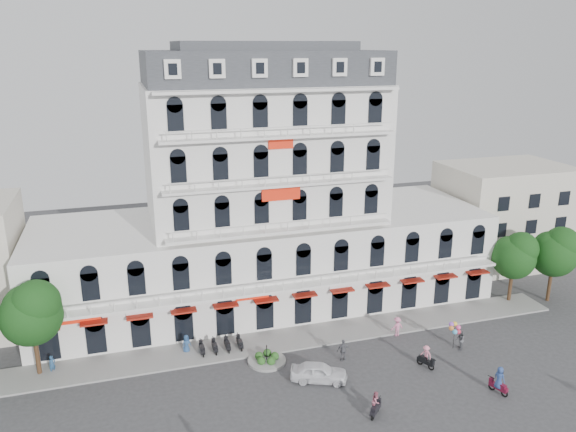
{
  "coord_description": "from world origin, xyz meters",
  "views": [
    {
      "loc": [
        -13.32,
        -34.11,
        25.48
      ],
      "look_at": [
        0.07,
        10.0,
        11.38
      ],
      "focal_mm": 35.0,
      "sensor_mm": 36.0,
      "label": 1
    }
  ],
  "objects_px": {
    "parked_car": "(319,372)",
    "rider_center": "(426,356)",
    "rider_east": "(499,380)",
    "balloon_vendor": "(458,336)",
    "rider_southwest": "(376,404)"
  },
  "relations": [
    {
      "from": "rider_center",
      "to": "parked_car",
      "type": "bearing_deg",
      "value": -119.62
    },
    {
      "from": "rider_southwest",
      "to": "rider_center",
      "type": "xyz_separation_m",
      "value": [
        6.68,
        4.57,
        0.05
      ]
    },
    {
      "from": "parked_car",
      "to": "rider_east",
      "type": "bearing_deg",
      "value": -91.45
    },
    {
      "from": "rider_southwest",
      "to": "balloon_vendor",
      "type": "height_order",
      "value": "balloon_vendor"
    },
    {
      "from": "rider_southwest",
      "to": "balloon_vendor",
      "type": "xyz_separation_m",
      "value": [
        10.82,
        6.31,
        0.27
      ]
    },
    {
      "from": "rider_southwest",
      "to": "rider_east",
      "type": "height_order",
      "value": "rider_east"
    },
    {
      "from": "parked_car",
      "to": "rider_southwest",
      "type": "bearing_deg",
      "value": -133.24
    },
    {
      "from": "parked_car",
      "to": "rider_center",
      "type": "bearing_deg",
      "value": -72.17
    },
    {
      "from": "parked_car",
      "to": "rider_southwest",
      "type": "relative_size",
      "value": 2.26
    },
    {
      "from": "balloon_vendor",
      "to": "rider_center",
      "type": "bearing_deg",
      "value": -157.24
    },
    {
      "from": "rider_center",
      "to": "balloon_vendor",
      "type": "height_order",
      "value": "balloon_vendor"
    },
    {
      "from": "parked_car",
      "to": "rider_southwest",
      "type": "xyz_separation_m",
      "value": [
        2.39,
        -5.3,
        0.22
      ]
    },
    {
      "from": "parked_car",
      "to": "balloon_vendor",
      "type": "bearing_deg",
      "value": -63.2
    },
    {
      "from": "rider_east",
      "to": "balloon_vendor",
      "type": "relative_size",
      "value": 0.93
    },
    {
      "from": "rider_east",
      "to": "balloon_vendor",
      "type": "height_order",
      "value": "balloon_vendor"
    }
  ]
}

